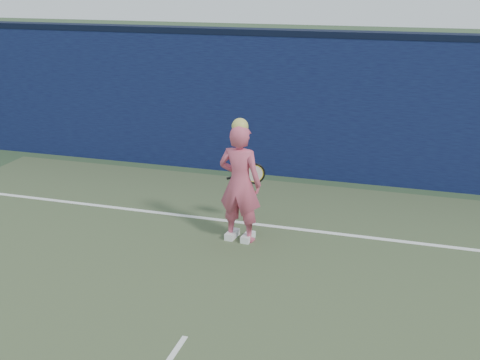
% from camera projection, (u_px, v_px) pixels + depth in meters
% --- Properties ---
extents(backstop_wall, '(24.00, 0.40, 2.50)m').
position_uv_depth(backstop_wall, '(298.00, 108.00, 10.70)').
color(backstop_wall, '#0C1037').
rests_on(backstop_wall, ground).
extents(wall_cap, '(24.00, 0.42, 0.10)m').
position_uv_depth(wall_cap, '(300.00, 33.00, 10.27)').
color(wall_cap, black).
rests_on(wall_cap, backstop_wall).
extents(player, '(0.64, 0.46, 1.73)m').
position_uv_depth(player, '(240.00, 183.00, 8.12)').
color(player, '#CD4F6B').
rests_on(player, ground).
extents(racket, '(0.57, 0.15, 0.31)m').
position_uv_depth(racket, '(253.00, 174.00, 8.53)').
color(racket, black).
rests_on(racket, ground).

